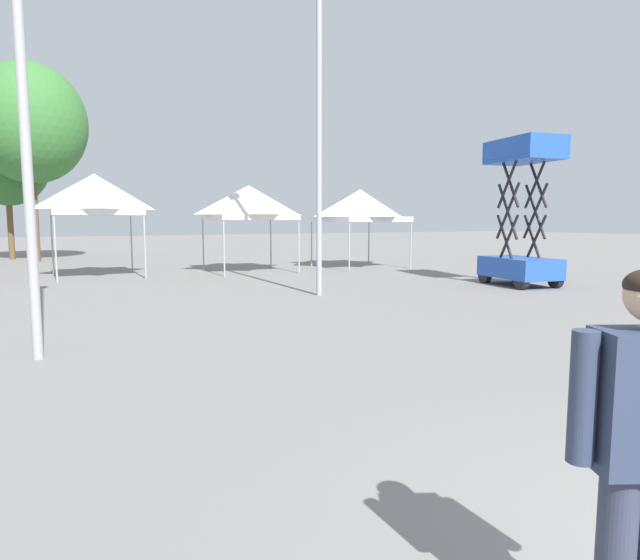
# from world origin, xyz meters

# --- Properties ---
(canopy_tent_right_of_center) EXTENTS (2.85, 2.85, 3.53)m
(canopy_tent_right_of_center) POSITION_xyz_m (-1.51, 19.42, 2.82)
(canopy_tent_right_of_center) COLOR #9E9EA3
(canopy_tent_right_of_center) RESTS_ON ground
(canopy_tent_behind_center) EXTENTS (3.06, 3.06, 3.27)m
(canopy_tent_behind_center) POSITION_xyz_m (3.85, 18.88, 2.61)
(canopy_tent_behind_center) COLOR #9E9EA3
(canopy_tent_behind_center) RESTS_ON ground
(canopy_tent_center) EXTENTS (3.23, 3.23, 3.22)m
(canopy_tent_center) POSITION_xyz_m (8.58, 18.49, 2.55)
(canopy_tent_center) COLOR #9E9EA3
(canopy_tent_center) RESTS_ON ground
(scissor_lift) EXTENTS (1.78, 2.51, 4.33)m
(scissor_lift) POSITION_xyz_m (9.46, 10.87, 1.29)
(scissor_lift) COLOR black
(scissor_lift) RESTS_ON ground
(light_pole_near_lift) EXTENTS (0.36, 0.36, 9.57)m
(light_pole_near_lift) POSITION_xyz_m (3.14, 11.79, 5.36)
(light_pole_near_lift) COLOR #9E9EA3
(light_pole_near_lift) RESTS_ON ground
(tree_behind_tents_left) EXTENTS (3.96, 3.96, 7.03)m
(tree_behind_tents_left) POSITION_xyz_m (-4.46, 30.36, 4.84)
(tree_behind_tents_left) COLOR brown
(tree_behind_tents_left) RESTS_ON ground
(tree_behind_tents_center) EXTENTS (5.02, 5.02, 9.18)m
(tree_behind_tents_center) POSITION_xyz_m (-3.35, 28.25, 6.41)
(tree_behind_tents_center) COLOR brown
(tree_behind_tents_center) RESTS_ON ground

